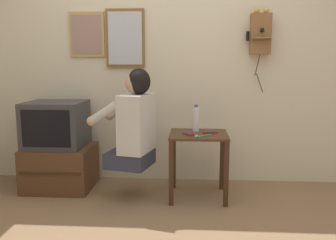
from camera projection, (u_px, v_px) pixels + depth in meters
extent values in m
plane|color=#846647|center=(157.00, 230.00, 2.64)|extent=(14.00, 14.00, 0.00)
cube|color=beige|center=(168.00, 58.00, 3.63)|extent=(6.80, 0.05, 2.55)
cube|color=#422819|center=(199.00, 135.00, 3.21)|extent=(0.52, 0.49, 0.02)
cube|color=#382215|center=(171.00, 173.00, 3.06)|extent=(0.04, 0.04, 0.57)
cube|color=#382215|center=(226.00, 174.00, 3.03)|extent=(0.04, 0.04, 0.57)
cube|color=#382215|center=(174.00, 160.00, 3.49)|extent=(0.04, 0.04, 0.57)
cube|color=#382215|center=(222.00, 160.00, 3.46)|extent=(0.04, 0.04, 0.57)
cube|color=#2D3347|center=(130.00, 158.00, 3.22)|extent=(0.44, 0.46, 0.14)
cube|color=silver|center=(137.00, 123.00, 3.15)|extent=(0.31, 0.44, 0.51)
sphere|color=tan|center=(136.00, 83.00, 3.09)|extent=(0.20, 0.20, 0.20)
ellipsoid|color=black|center=(139.00, 82.00, 3.08)|extent=(0.24, 0.25, 0.23)
cylinder|color=silver|center=(104.00, 113.00, 3.04)|extent=(0.29, 0.14, 0.22)
cylinder|color=silver|center=(121.00, 108.00, 3.36)|extent=(0.29, 0.14, 0.22)
sphere|color=tan|center=(92.00, 121.00, 3.09)|extent=(0.09, 0.09, 0.09)
sphere|color=tan|center=(109.00, 116.00, 3.41)|extent=(0.09, 0.09, 0.09)
cube|color=#51331E|center=(60.00, 167.00, 3.50)|extent=(0.64, 0.54, 0.42)
cube|color=#392315|center=(49.00, 174.00, 3.23)|extent=(0.57, 0.01, 0.02)
cube|color=#38383A|center=(56.00, 124.00, 3.45)|extent=(0.55, 0.50, 0.44)
cube|color=black|center=(46.00, 129.00, 3.21)|extent=(0.45, 0.01, 0.34)
cube|color=brown|center=(260.00, 34.00, 3.45)|extent=(0.19, 0.11, 0.39)
cube|color=brown|center=(262.00, 39.00, 3.38)|extent=(0.18, 0.07, 0.03)
sphere|color=#B79338|center=(257.00, 11.00, 3.41)|extent=(0.05, 0.05, 0.05)
sphere|color=#B79338|center=(266.00, 11.00, 3.41)|extent=(0.05, 0.05, 0.05)
cone|color=black|center=(263.00, 30.00, 3.35)|extent=(0.04, 0.05, 0.04)
cylinder|color=black|center=(248.00, 36.00, 3.47)|extent=(0.03, 0.03, 0.09)
cylinder|color=black|center=(257.00, 65.00, 3.49)|extent=(0.04, 0.04, 0.22)
cylinder|color=black|center=(260.00, 83.00, 3.52)|extent=(0.07, 0.06, 0.19)
cube|color=tan|center=(87.00, 34.00, 3.61)|extent=(0.36, 0.02, 0.45)
cube|color=gray|center=(87.00, 34.00, 3.59)|extent=(0.31, 0.01, 0.38)
cube|color=brown|center=(125.00, 38.00, 3.59)|extent=(0.39, 0.03, 0.58)
cube|color=#B2BCC6|center=(125.00, 38.00, 3.57)|extent=(0.34, 0.01, 0.52)
cube|color=maroon|center=(188.00, 134.00, 3.15)|extent=(0.12, 0.14, 0.01)
cube|color=black|center=(188.00, 133.00, 3.15)|extent=(0.10, 0.11, 0.00)
cube|color=maroon|center=(210.00, 132.00, 3.22)|extent=(0.14, 0.10, 0.01)
cube|color=black|center=(210.00, 132.00, 3.22)|extent=(0.11, 0.08, 0.00)
cylinder|color=silver|center=(196.00, 119.00, 3.30)|extent=(0.06, 0.06, 0.23)
cylinder|color=#2D4C8C|center=(196.00, 106.00, 3.28)|extent=(0.03, 0.03, 0.02)
cylinder|color=#4CBF66|center=(203.00, 136.00, 3.07)|extent=(0.15, 0.13, 0.01)
cube|color=white|center=(196.00, 136.00, 3.02)|extent=(0.03, 0.03, 0.01)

